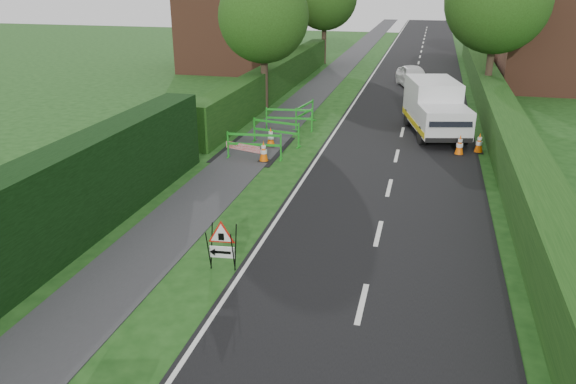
{
  "coord_description": "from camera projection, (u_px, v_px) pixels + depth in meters",
  "views": [
    {
      "loc": [
        3.46,
        -9.12,
        6.43
      ],
      "look_at": [
        0.21,
        3.76,
        1.25
      ],
      "focal_mm": 35.0,
      "sensor_mm": 36.0,
      "label": 1
    }
  ],
  "objects": [
    {
      "name": "traffic_cone_1",
      "position": [
        479.0,
        143.0,
        21.47
      ],
      "size": [
        0.38,
        0.38,
        0.79
      ],
      "color": "black",
      "rests_on": "ground"
    },
    {
      "name": "works_van",
      "position": [
        435.0,
        107.0,
        23.74
      ],
      "size": [
        2.94,
        5.13,
        2.21
      ],
      "rotation": [
        0.0,
        0.0,
        0.23
      ],
      "color": "silver",
      "rests_on": "ground"
    },
    {
      "name": "ped_barrier_3",
      "position": [
        305.0,
        112.0,
        25.31
      ],
      "size": [
        0.68,
        2.09,
        1.0
      ],
      "rotation": [
        0.0,
        0.0,
        1.41
      ],
      "color": "#1B961E",
      "rests_on": "ground"
    },
    {
      "name": "ped_barrier_0",
      "position": [
        254.0,
        142.0,
        20.68
      ],
      "size": [
        2.08,
        0.53,
        1.0
      ],
      "rotation": [
        0.0,
        0.0,
        0.09
      ],
      "color": "#1B961E",
      "rests_on": "ground"
    },
    {
      "name": "traffic_cone_4",
      "position": [
        271.0,
        137.0,
        22.25
      ],
      "size": [
        0.38,
        0.38,
        0.79
      ],
      "color": "black",
      "rests_on": "ground"
    },
    {
      "name": "road_surface",
      "position": [
        418.0,
        65.0,
        42.41
      ],
      "size": [
        6.0,
        90.0,
        0.02
      ],
      "primitive_type": "cube",
      "color": "black",
      "rests_on": "ground"
    },
    {
      "name": "house_east_a",
      "position": [
        565.0,
        38.0,
        33.1
      ],
      "size": [
        7.5,
        7.4,
        7.88
      ],
      "color": "brown",
      "rests_on": "ground"
    },
    {
      "name": "hedge_west_near",
      "position": [
        20.0,
        283.0,
        12.5
      ],
      "size": [
        1.1,
        18.0,
        2.5
      ],
      "primitive_type": "cube",
      "color": "black",
      "rests_on": "ground"
    },
    {
      "name": "triangle_sign",
      "position": [
        220.0,
        242.0,
        12.78
      ],
      "size": [
        0.79,
        0.79,
        1.05
      ],
      "rotation": [
        0.0,
        0.0,
        0.1
      ],
      "color": "black",
      "rests_on": "ground"
    },
    {
      "name": "house_west",
      "position": [
        239.0,
        27.0,
        39.69
      ],
      "size": [
        7.5,
        7.4,
        7.88
      ],
      "color": "brown",
      "rests_on": "ground"
    },
    {
      "name": "ped_barrier_2",
      "position": [
        289.0,
        116.0,
        24.45
      ],
      "size": [
        2.09,
        0.59,
        1.0
      ],
      "rotation": [
        0.0,
        0.0,
        0.12
      ],
      "color": "#1B961E",
      "rests_on": "ground"
    },
    {
      "name": "traffic_cone_3",
      "position": [
        264.0,
        151.0,
        20.45
      ],
      "size": [
        0.38,
        0.38,
        0.79
      ],
      "color": "black",
      "rests_on": "ground"
    },
    {
      "name": "ground",
      "position": [
        233.0,
        314.0,
        11.36
      ],
      "size": [
        120.0,
        120.0,
        0.0
      ],
      "primitive_type": "plane",
      "color": "#173F12",
      "rests_on": "ground"
    },
    {
      "name": "ped_barrier_1",
      "position": [
        276.0,
        129.0,
        22.42
      ],
      "size": [
        2.09,
        0.77,
        1.0
      ],
      "rotation": [
        0.0,
        0.0,
        -0.21
      ],
      "color": "#1B961E",
      "rests_on": "ground"
    },
    {
      "name": "hedge_east",
      "position": [
        497.0,
        133.0,
        24.34
      ],
      "size": [
        1.2,
        50.0,
        1.5
      ],
      "primitive_type": "cube",
      "color": "#14380F",
      "rests_on": "ground"
    },
    {
      "name": "footpath",
      "position": [
        346.0,
        62.0,
        43.67
      ],
      "size": [
        2.0,
        90.0,
        0.02
      ],
      "primitive_type": "cube",
      "color": "#2D2D30",
      "rests_on": "ground"
    },
    {
      "name": "hedge_west_far",
      "position": [
        278.0,
        93.0,
        32.38
      ],
      "size": [
        1.0,
        24.0,
        1.8
      ],
      "primitive_type": "cube",
      "color": "#14380F",
      "rests_on": "ground"
    },
    {
      "name": "tree_nw",
      "position": [
        263.0,
        17.0,
        27.05
      ],
      "size": [
        4.4,
        4.4,
        6.7
      ],
      "color": "#2D2116",
      "rests_on": "ground"
    },
    {
      "name": "house_east_b",
      "position": [
        544.0,
        20.0,
        45.52
      ],
      "size": [
        7.5,
        7.4,
        7.88
      ],
      "color": "brown",
      "rests_on": "ground"
    },
    {
      "name": "redwhite_plank",
      "position": [
        243.0,
        159.0,
        20.89
      ],
      "size": [
        1.45,
        0.47,
        0.25
      ],
      "primitive_type": "cube",
      "rotation": [
        0.0,
        0.0,
        -0.29
      ],
      "color": "red",
      "rests_on": "ground"
    },
    {
      "name": "traffic_cone_2",
      "position": [
        466.0,
        126.0,
        23.86
      ],
      "size": [
        0.38,
        0.38,
        0.79
      ],
      "color": "black",
      "rests_on": "ground"
    },
    {
      "name": "hatchback_car",
      "position": [
        413.0,
        76.0,
        33.81
      ],
      "size": [
        2.53,
        4.11,
        1.31
      ],
      "primitive_type": "imported",
      "rotation": [
        0.0,
        0.0,
        0.28
      ],
      "color": "white",
      "rests_on": "ground"
    },
    {
      "name": "traffic_cone_0",
      "position": [
        460.0,
        145.0,
        21.22
      ],
      "size": [
        0.38,
        0.38,
        0.79
      ],
      "color": "black",
      "rests_on": "ground"
    },
    {
      "name": "tree_ne",
      "position": [
        498.0,
        1.0,
        27.9
      ],
      "size": [
        5.2,
        5.2,
        7.79
      ],
      "color": "#2D2116",
      "rests_on": "ground"
    },
    {
      "name": "tree_fe",
      "position": [
        476.0,
        5.0,
        42.7
      ],
      "size": [
        4.2,
        4.2,
        6.33
      ],
      "color": "#2D2116",
      "rests_on": "ground"
    }
  ]
}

